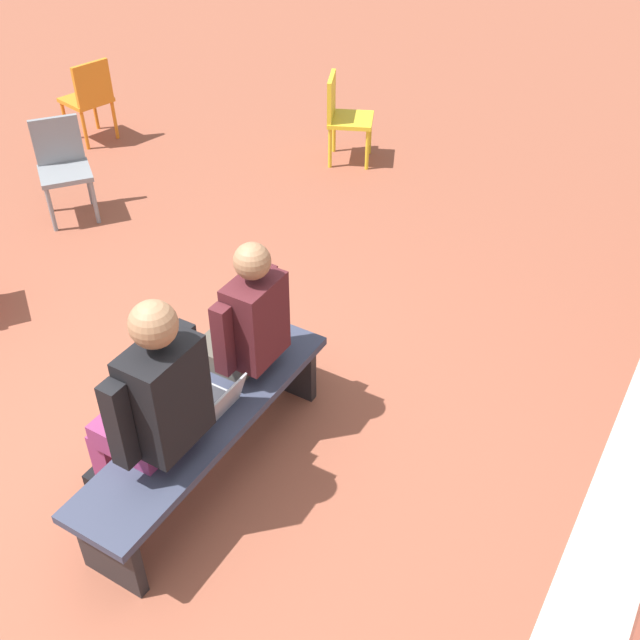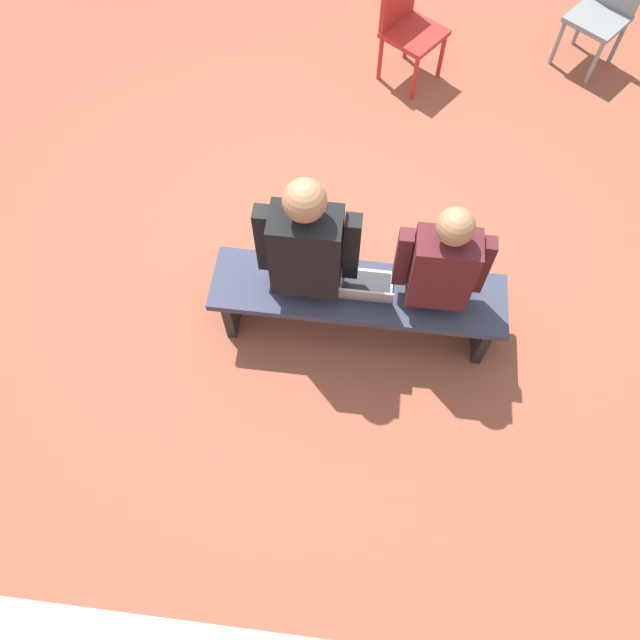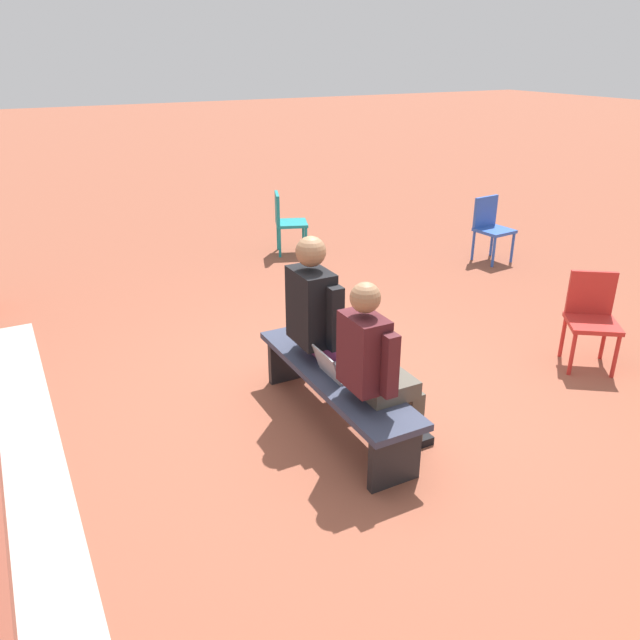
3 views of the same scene
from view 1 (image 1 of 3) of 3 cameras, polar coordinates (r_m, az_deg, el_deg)
The scene contains 8 objects.
ground_plane at distance 4.46m, azimuth -12.59°, elevation -11.45°, with size 60.00×60.00×0.00m, color brown.
bench at distance 4.16m, azimuth -8.50°, elevation -8.13°, with size 1.80×0.44×0.45m.
person_student at distance 4.21m, azimuth -5.97°, elevation -0.83°, with size 0.52×0.65×1.30m.
person_adult at distance 3.77m, azimuth -12.74°, elevation -6.40°, with size 0.58×0.73×1.41m.
laptop at distance 4.07m, azimuth -8.18°, elevation -6.39°, with size 0.32×0.29×0.21m.
plastic_chair_far_right at distance 6.84m, azimuth -19.03°, elevation 11.26°, with size 0.59×0.59×0.84m.
plastic_chair_mid_courtyard at distance 8.20m, azimuth -17.18°, elevation 16.00°, with size 0.50×0.50×0.84m.
plastic_chair_near_bench_left at distance 7.45m, azimuth 1.75°, elevation 15.46°, with size 0.55×0.55×0.84m.
Camera 1 is at (1.94, 2.26, 3.32)m, focal length 42.00 mm.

